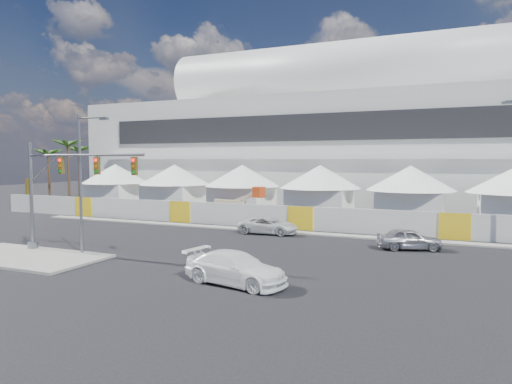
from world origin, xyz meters
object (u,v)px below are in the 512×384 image
at_px(traffic_mast, 54,190).
at_px(boom_lift, 227,212).
at_px(pickup_near, 236,268).
at_px(lot_car_c, 164,210).
at_px(pickup_curb, 268,225).
at_px(streetlight_median, 83,174).
at_px(sedan_silver, 409,239).

distance_m(traffic_mast, boom_lift, 18.26).
bearing_deg(pickup_near, lot_car_c, 52.13).
relative_size(pickup_near, lot_car_c, 1.13).
bearing_deg(lot_car_c, pickup_near, -154.34).
distance_m(lot_car_c, traffic_mast, 19.81).
height_order(pickup_curb, streetlight_median, streetlight_median).
bearing_deg(traffic_mast, sedan_silver, 26.08).
distance_m(lot_car_c, streetlight_median, 20.48).
xyz_separation_m(pickup_near, traffic_mast, (-13.81, 2.07, 3.27)).
relative_size(pickup_near, boom_lift, 0.74).
bearing_deg(boom_lift, pickup_near, -47.60).
xyz_separation_m(sedan_silver, boom_lift, (-17.48, 7.61, 0.24)).
relative_size(sedan_silver, pickup_curb, 0.86).
height_order(pickup_curb, pickup_near, pickup_near).
bearing_deg(lot_car_c, traffic_mast, 178.47).
height_order(traffic_mast, boom_lift, traffic_mast).
xyz_separation_m(pickup_near, boom_lift, (-10.64, 19.79, 0.18)).
bearing_deg(streetlight_median, pickup_near, -11.08).
bearing_deg(boom_lift, streetlight_median, -78.99).
xyz_separation_m(lot_car_c, streetlight_median, (7.12, -18.70, 4.36)).
height_order(pickup_curb, lot_car_c, lot_car_c).
bearing_deg(lot_car_c, streetlight_median, -175.25).
relative_size(pickup_near, traffic_mast, 0.56).
distance_m(sedan_silver, streetlight_median, 21.37).
bearing_deg(pickup_near, boom_lift, 38.66).
xyz_separation_m(pickup_near, streetlight_median, (-11.60, 2.27, 4.28)).
height_order(sedan_silver, pickup_curb, sedan_silver).
height_order(sedan_silver, boom_lift, boom_lift).
xyz_separation_m(lot_car_c, traffic_mast, (4.91, -18.90, 3.36)).
bearing_deg(traffic_mast, pickup_near, -8.53).
bearing_deg(lot_car_c, sedan_silver, -125.08).
relative_size(traffic_mast, streetlight_median, 1.10).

